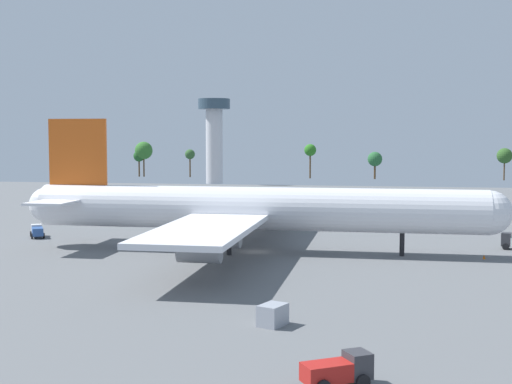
{
  "coord_description": "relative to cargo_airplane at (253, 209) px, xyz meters",
  "views": [
    {
      "loc": [
        18.34,
        -102.59,
        17.1
      ],
      "look_at": [
        0.0,
        0.0,
        8.92
      ],
      "focal_mm": 49.69,
      "sensor_mm": 36.0,
      "label": 1
    }
  ],
  "objects": [
    {
      "name": "maintenance_van",
      "position": [
        8.06,
        45.05,
        -5.19
      ],
      "size": [
        4.73,
        4.2,
        2.32
      ],
      "color": "#4C8C4C",
      "rests_on": "ground_plane"
    },
    {
      "name": "cargo_loader",
      "position": [
        16.04,
        -55.15,
        -5.17
      ],
      "size": [
        5.05,
        4.09,
        2.31
      ],
      "color": "#333338",
      "rests_on": "ground_plane"
    },
    {
      "name": "tree_line_backdrop",
      "position": [
        -28.31,
        186.22,
        3.58
      ],
      "size": [
        154.73,
        7.55,
        14.94
      ],
      "color": "#51381E",
      "rests_on": "ground_plane"
    },
    {
      "name": "control_tower",
      "position": [
        -41.56,
        148.56,
        12.23
      ],
      "size": [
        11.57,
        11.57,
        30.75
      ],
      "color": "silver",
      "rests_on": "ground_plane"
    },
    {
      "name": "cargo_container_fore",
      "position": [
        9.18,
        -40.31,
        -5.4
      ],
      "size": [
        2.79,
        3.2,
        1.95
      ],
      "color": "#999EA8",
      "rests_on": "ground_plane"
    },
    {
      "name": "catering_truck",
      "position": [
        -32.3,
        30.2,
        -5.34
      ],
      "size": [
        4.13,
        4.72,
        1.96
      ],
      "color": "silver",
      "rests_on": "ground_plane"
    },
    {
      "name": "ground_plane",
      "position": [
        0.44,
        0.0,
        -6.37
      ],
      "size": [
        289.2,
        289.2,
        0.0
      ],
      "primitive_type": "plane",
      "color": "slate"
    },
    {
      "name": "cargo_airplane",
      "position": [
        0.0,
        0.0,
        0.0
      ],
      "size": [
        72.3,
        65.36,
        19.83
      ],
      "color": "silver",
      "rests_on": "ground_plane"
    },
    {
      "name": "baggage_tug",
      "position": [
        -38.85,
        8.28,
        -5.26
      ],
      "size": [
        3.99,
        5.08,
        2.05
      ],
      "color": "silver",
      "rests_on": "ground_plane"
    },
    {
      "name": "safety_cone_nose",
      "position": [
        32.97,
        -0.55,
        -6.07
      ],
      "size": [
        0.43,
        0.43,
        0.61
      ],
      "primitive_type": "cone",
      "color": "orange",
      "rests_on": "ground_plane"
    }
  ]
}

